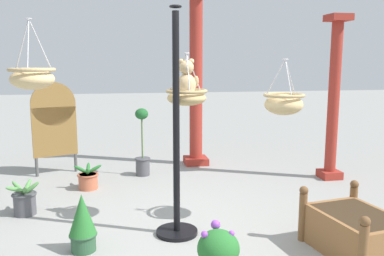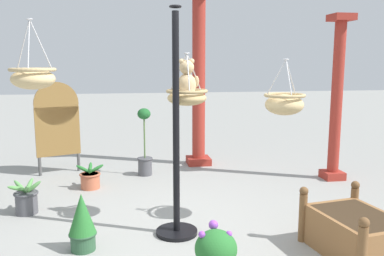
# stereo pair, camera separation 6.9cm
# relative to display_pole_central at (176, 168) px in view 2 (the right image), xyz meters

# --- Properties ---
(ground_plane) EXTENTS (40.00, 40.00, 0.00)m
(ground_plane) POSITION_rel_display_pole_central_xyz_m (0.20, -0.03, -0.72)
(ground_plane) COLOR gray
(display_pole_central) EXTENTS (0.44, 0.44, 2.35)m
(display_pole_central) POSITION_rel_display_pole_central_xyz_m (0.00, 0.00, 0.00)
(display_pole_central) COLOR black
(display_pole_central) RESTS_ON ground
(hanging_basket_with_teddy) EXTENTS (0.45, 0.45, 0.56)m
(hanging_basket_with_teddy) POSITION_rel_display_pole_central_xyz_m (0.15, 0.25, 0.72)
(hanging_basket_with_teddy) COLOR tan
(teddy_bear) EXTENTS (0.28, 0.24, 0.40)m
(teddy_bear) POSITION_rel_display_pole_central_xyz_m (0.15, 0.27, 0.89)
(teddy_bear) COLOR tan
(hanging_basket_left_high) EXTENTS (0.45, 0.45, 0.68)m
(hanging_basket_left_high) POSITION_rel_display_pole_central_xyz_m (-1.39, 0.17, 0.93)
(hanging_basket_left_high) COLOR tan
(hanging_basket_right_low) EXTENTS (0.44, 0.44, 0.60)m
(hanging_basket_right_low) POSITION_rel_display_pole_central_xyz_m (1.18, 0.07, 0.65)
(hanging_basket_right_low) COLOR tan
(greenhouse_pillar_left) EXTENTS (0.33, 0.33, 2.50)m
(greenhouse_pillar_left) POSITION_rel_display_pole_central_xyz_m (2.66, 1.63, 0.48)
(greenhouse_pillar_left) COLOR #9E2D23
(greenhouse_pillar_left) RESTS_ON ground
(greenhouse_pillar_right) EXTENTS (0.43, 0.43, 3.07)m
(greenhouse_pillar_right) POSITION_rel_display_pole_central_xyz_m (0.76, 2.88, 0.77)
(greenhouse_pillar_right) COLOR #9E2D23
(greenhouse_pillar_right) RESTS_ON ground
(wooden_planter_box) EXTENTS (0.84, 1.02, 0.57)m
(wooden_planter_box) POSITION_rel_display_pole_central_xyz_m (1.61, -0.75, -0.50)
(wooden_planter_box) COLOR olive
(wooden_planter_box) RESTS_ON ground
(potted_plant_fern_front) EXTENTS (0.38, 0.39, 0.41)m
(potted_plant_fern_front) POSITION_rel_display_pole_central_xyz_m (-1.71, 0.87, -0.55)
(potted_plant_fern_front) COLOR #4C4C51
(potted_plant_fern_front) RESTS_ON ground
(potted_plant_bushy_green) EXTENTS (0.27, 0.27, 0.57)m
(potted_plant_bushy_green) POSITION_rel_display_pole_central_xyz_m (-0.94, -0.22, -0.44)
(potted_plant_bushy_green) COLOR #2D5638
(potted_plant_bushy_green) RESTS_ON ground
(potted_plant_conical_shrub) EXTENTS (0.25, 0.25, 1.09)m
(potted_plant_conical_shrub) POSITION_rel_display_pole_central_xyz_m (-0.22, 2.32, -0.29)
(potted_plant_conical_shrub) COLOR #4C4C51
(potted_plant_conical_shrub) RESTS_ON ground
(potted_plant_broad_leaf) EXTENTS (0.41, 0.40, 0.37)m
(potted_plant_broad_leaf) POSITION_rel_display_pole_central_xyz_m (-1.04, 1.75, -0.57)
(potted_plant_broad_leaf) COLOR #BC6042
(potted_plant_broad_leaf) RESTS_ON ground
(display_sign_board) EXTENTS (0.67, 0.27, 1.50)m
(display_sign_board) POSITION_rel_display_pole_central_xyz_m (-1.60, 2.65, 0.16)
(display_sign_board) COLOR olive
(display_sign_board) RESTS_ON ground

